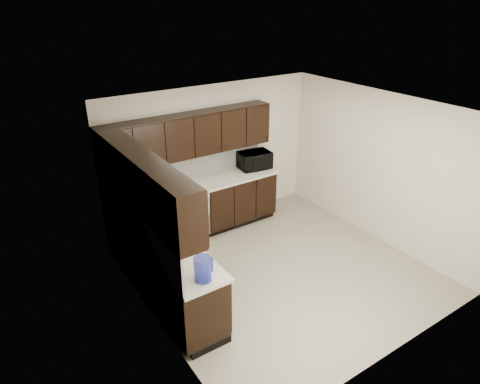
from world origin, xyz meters
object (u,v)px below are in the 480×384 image
storage_bin (169,240)px  blue_pitcher (203,269)px  microwave (254,160)px  toaster_oven (121,196)px  sink (178,258)px

storage_bin → blue_pitcher: size_ratio=1.53×
microwave → toaster_oven: microwave is taller
sink → microwave: microwave is taller
sink → toaster_oven: (-0.07, 1.78, 0.17)m
sink → microwave: 3.01m
toaster_oven → microwave: bearing=10.0°
toaster_oven → storage_bin: (0.07, -1.56, -0.02)m
microwave → blue_pitcher: microwave is taller
sink → storage_bin: size_ratio=1.83×
microwave → storage_bin: (-2.43, -1.54, -0.07)m
storage_bin → blue_pitcher: blue_pitcher is taller
sink → blue_pitcher: 0.66m
sink → microwave: size_ratio=1.45×
microwave → blue_pitcher: bearing=-129.3°
toaster_oven → storage_bin: 1.56m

